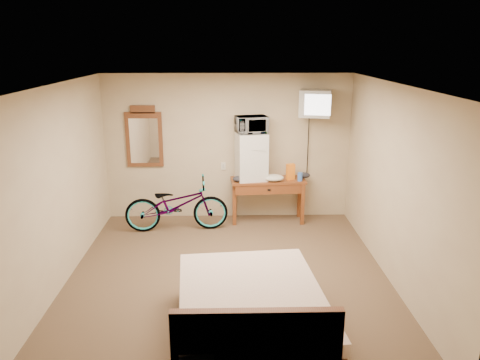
# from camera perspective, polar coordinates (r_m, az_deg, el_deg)

# --- Properties ---
(room) EXTENTS (4.60, 4.64, 2.50)m
(room) POSITION_cam_1_polar(r_m,az_deg,el_deg) (5.84, -1.53, -0.81)
(room) COLOR #4C3A26
(room) RESTS_ON ground
(desk) EXTENTS (1.28, 0.56, 0.75)m
(desk) POSITION_cam_1_polar(r_m,az_deg,el_deg) (7.96, 3.44, -0.86)
(desk) COLOR brown
(desk) RESTS_ON floor
(mini_fridge) EXTENTS (0.56, 0.54, 0.79)m
(mini_fridge) POSITION_cam_1_polar(r_m,az_deg,el_deg) (7.86, 1.38, 2.91)
(mini_fridge) COLOR silver
(mini_fridge) RESTS_ON desk
(microwave) EXTENTS (0.57, 0.45, 0.28)m
(microwave) POSITION_cam_1_polar(r_m,az_deg,el_deg) (7.75, 1.41, 6.77)
(microwave) COLOR silver
(microwave) RESTS_ON mini_fridge
(snack_bag) EXTENTS (0.15, 0.12, 0.27)m
(snack_bag) POSITION_cam_1_polar(r_m,az_deg,el_deg) (7.95, 6.18, 1.02)
(snack_bag) COLOR orange
(snack_bag) RESTS_ON desk
(blue_cup) EXTENTS (0.08, 0.08, 0.14)m
(blue_cup) POSITION_cam_1_polar(r_m,az_deg,el_deg) (7.89, 7.33, 0.40)
(blue_cup) COLOR #3A6AC6
(blue_cup) RESTS_ON desk
(cloth_cream) EXTENTS (0.35, 0.27, 0.11)m
(cloth_cream) POSITION_cam_1_polar(r_m,az_deg,el_deg) (7.85, 4.11, 0.27)
(cloth_cream) COLOR beige
(cloth_cream) RESTS_ON desk
(cloth_dark_a) EXTENTS (0.26, 0.20, 0.10)m
(cloth_dark_a) POSITION_cam_1_polar(r_m,az_deg,el_deg) (7.79, 0.06, 0.15)
(cloth_dark_a) COLOR black
(cloth_dark_a) RESTS_ON desk
(cloth_dark_b) EXTENTS (0.21, 0.17, 0.10)m
(cloth_dark_b) POSITION_cam_1_polar(r_m,az_deg,el_deg) (8.08, 7.80, 0.58)
(cloth_dark_b) COLOR black
(cloth_dark_b) RESTS_ON desk
(crt_television) EXTENTS (0.58, 0.64, 0.43)m
(crt_television) POSITION_cam_1_polar(r_m,az_deg,el_deg) (7.79, 9.16, 9.22)
(crt_television) COLOR black
(crt_television) RESTS_ON room
(wall_mirror) EXTENTS (0.62, 0.04, 1.05)m
(wall_mirror) POSITION_cam_1_polar(r_m,az_deg,el_deg) (8.13, -11.61, 5.11)
(wall_mirror) COLOR brown
(wall_mirror) RESTS_ON room
(bicycle) EXTENTS (1.72, 0.73, 0.88)m
(bicycle) POSITION_cam_1_polar(r_m,az_deg,el_deg) (7.70, -7.74, -3.01)
(bicycle) COLOR black
(bicycle) RESTS_ON floor
(bed) EXTENTS (1.62, 2.05, 0.90)m
(bed) POSITION_cam_1_polar(r_m,az_deg,el_deg) (4.98, 1.39, -16.12)
(bed) COLOR brown
(bed) RESTS_ON floor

